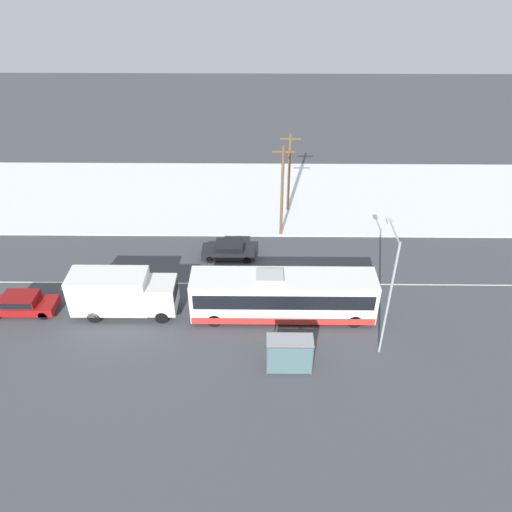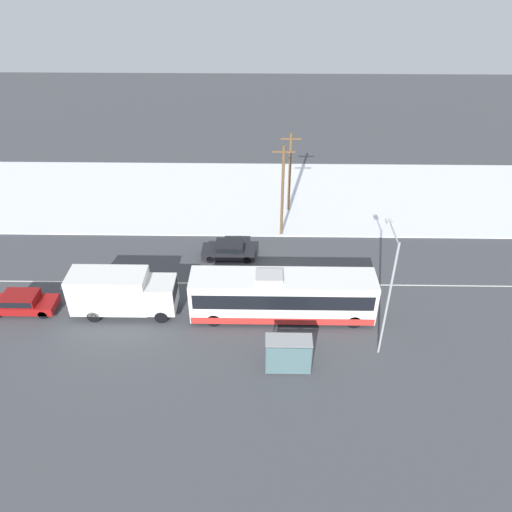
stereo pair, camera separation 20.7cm
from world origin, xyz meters
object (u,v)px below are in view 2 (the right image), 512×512
at_px(utility_pole_snowlot, 290,172).
at_px(bus_shelter, 289,352).
at_px(box_truck, 121,292).
at_px(utility_pole_roadside, 283,191).
at_px(sedan_car, 229,249).
at_px(streetlamp, 389,282).
at_px(parked_car_near_truck, 22,302).
at_px(pedestrian_at_stop, 294,347).
at_px(city_bus, 282,296).

bearing_deg(utility_pole_snowlot, bus_shelter, -92.15).
xyz_separation_m(box_truck, bus_shelter, (11.28, -5.36, -0.12)).
distance_m(bus_shelter, utility_pole_roadside, 15.92).
relative_size(sedan_car, streetlamp, 0.51).
relative_size(parked_car_near_truck, bus_shelter, 1.63).
relative_size(pedestrian_at_stop, streetlamp, 0.20).
distance_m(box_truck, sedan_car, 9.83).
xyz_separation_m(pedestrian_at_stop, utility_pole_snowlot, (0.34, 19.00, 2.94)).
relative_size(city_bus, box_truck, 1.74).
bearing_deg(city_bus, parked_car_near_truck, 179.33).
bearing_deg(box_truck, streetlamp, -10.19).
xyz_separation_m(sedan_car, pedestrian_at_stop, (4.76, -11.16, 0.28)).
relative_size(box_truck, parked_car_near_truck, 1.58).
height_order(bus_shelter, utility_pole_roadside, utility_pole_roadside).
bearing_deg(bus_shelter, utility_pole_snowlot, 87.85).
bearing_deg(parked_car_near_truck, utility_pole_snowlot, 37.53).
distance_m(city_bus, pedestrian_at_stop, 4.21).
bearing_deg(pedestrian_at_stop, city_bus, 99.08).
height_order(parked_car_near_truck, bus_shelter, bus_shelter).
xyz_separation_m(parked_car_near_truck, bus_shelter, (18.36, -5.39, 0.89)).
bearing_deg(sedan_car, bus_shelter, 109.52).
bearing_deg(parked_car_near_truck, sedan_car, 26.04).
height_order(box_truck, bus_shelter, box_truck).
relative_size(city_bus, parked_car_near_truck, 2.74).
bearing_deg(bus_shelter, city_bus, 92.60).
distance_m(box_truck, bus_shelter, 12.49).
xyz_separation_m(parked_car_near_truck, pedestrian_at_stop, (18.78, -4.31, 0.25)).
xyz_separation_m(city_bus, sedan_car, (-4.10, 7.06, -0.97)).
xyz_separation_m(box_truck, streetlamp, (17.13, -3.08, 3.44)).
distance_m(parked_car_near_truck, pedestrian_at_stop, 19.27).
relative_size(box_truck, utility_pole_snowlot, 0.95).
bearing_deg(pedestrian_at_stop, parked_car_near_truck, 167.08).
bearing_deg(parked_car_near_truck, city_bus, -0.67).
bearing_deg(utility_pole_roadside, utility_pole_snowlot, 79.95).
distance_m(pedestrian_at_stop, utility_pole_snowlot, 19.23).
bearing_deg(city_bus, box_truck, 179.07).
relative_size(pedestrian_at_stop, utility_pole_snowlot, 0.22).
distance_m(sedan_car, pedestrian_at_stop, 12.14).
bearing_deg(parked_car_near_truck, pedestrian_at_stop, -12.92).
bearing_deg(streetlamp, city_bus, 154.53).
height_order(city_bus, streetlamp, streetlamp).
height_order(bus_shelter, utility_pole_snowlot, utility_pole_snowlot).
height_order(box_truck, utility_pole_roadside, utility_pole_roadside).
relative_size(parked_car_near_truck, pedestrian_at_stop, 2.70).
xyz_separation_m(city_bus, parked_car_near_truck, (-18.13, 0.21, -0.94)).
distance_m(sedan_car, streetlamp, 14.94).
bearing_deg(sedan_car, city_bus, 120.16).
distance_m(pedestrian_at_stop, utility_pole_roadside, 14.99).
bearing_deg(sedan_car, utility_pole_roadside, -141.25).
height_order(parked_car_near_truck, utility_pole_snowlot, utility_pole_snowlot).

